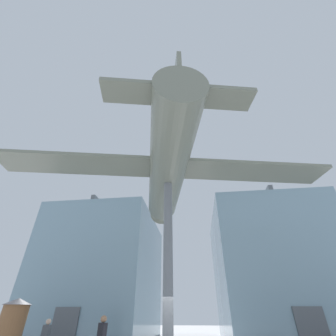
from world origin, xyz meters
TOP-DOWN VIEW (x-y plane):
  - glass_pavilion_left at (-7.92, 13.32)m, footprint 9.47×12.31m
  - glass_pavilion_right at (7.92, 13.32)m, footprint 9.47×12.31m
  - support_pylon_central at (0.00, 0.00)m, footprint 0.42×0.42m
  - suspended_airplane at (-0.06, 0.31)m, footprint 17.86×12.89m
  - visitor_person at (-3.11, 1.45)m, footprint 0.46×0.40m
  - visitor_second at (-6.49, 2.72)m, footprint 0.44×0.30m
  - info_kiosk at (-6.56, 0.11)m, footprint 1.17×1.17m

SIDE VIEW (x-z plane):
  - visitor_second at x=-6.49m, z-range 0.13..1.84m
  - visitor_person at x=-3.11m, z-range 0.16..2.03m
  - info_kiosk at x=-6.56m, z-range 0.04..2.54m
  - support_pylon_central at x=0.00m, z-range 0.00..7.68m
  - glass_pavilion_left at x=-7.92m, z-range -0.29..10.90m
  - glass_pavilion_right at x=7.92m, z-range -0.29..10.90m
  - suspended_airplane at x=-0.06m, z-range 7.12..10.31m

